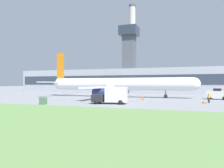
{
  "coord_description": "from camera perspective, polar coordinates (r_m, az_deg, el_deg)",
  "views": [
    {
      "loc": [
        16.77,
        -43.96,
        3.11
      ],
      "look_at": [
        -0.87,
        4.47,
        3.05
      ],
      "focal_mm": 35.0,
      "sensor_mm": 36.0,
      "label": 1
    }
  ],
  "objects": [
    {
      "name": "ground_plane",
      "position": [
        47.15,
        -0.87,
        -3.72
      ],
      "size": [
        400.0,
        400.0,
        0.0
      ],
      "primitive_type": "plane",
      "color": "gray"
    },
    {
      "name": "ground_crew_person",
      "position": [
        38.93,
        23.99,
        -3.29
      ],
      "size": [
        0.48,
        0.48,
        1.64
      ],
      "color": "#23283D",
      "rests_on": "ground_plane"
    },
    {
      "name": "traffic_cone_near_nose",
      "position": [
        37.95,
        22.88,
        -4.29
      ],
      "size": [
        0.59,
        0.59,
        0.51
      ],
      "color": "black",
      "rests_on": "ground_plane"
    },
    {
      "name": "utility_cabinet",
      "position": [
        34.37,
        -17.54,
        -4.23
      ],
      "size": [
        0.9,
        0.77,
        1.09
      ],
      "color": "#4C724C",
      "rests_on": "ground_plane"
    },
    {
      "name": "smokestack_left",
      "position": [
        112.5,
        5.33,
        9.58
      ],
      "size": [
        3.5,
        3.5,
        43.13
      ],
      "color": "beige",
      "rests_on": "ground_plane"
    },
    {
      "name": "traffic_cone_wingtip",
      "position": [
        43.89,
        8.01,
        -3.6
      ],
      "size": [
        0.51,
        0.51,
        0.67
      ],
      "color": "black",
      "rests_on": "ground_plane"
    },
    {
      "name": "terminal_building",
      "position": [
        72.62,
        6.54,
        1.07
      ],
      "size": [
        84.53,
        11.18,
        22.26
      ],
      "color": "#9EA3AD",
      "rests_on": "ground_plane"
    },
    {
      "name": "pushback_tug",
      "position": [
        47.89,
        25.83,
        -2.48
      ],
      "size": [
        4.21,
        3.13,
        2.18
      ],
      "color": "white",
      "rests_on": "ground_plane"
    },
    {
      "name": "airplane",
      "position": [
        51.16,
        1.19,
        -0.05
      ],
      "size": [
        35.86,
        29.96,
        11.06
      ],
      "color": "white",
      "rests_on": "ground_plane"
    },
    {
      "name": "baggage_truck",
      "position": [
        33.8,
        0.06,
        -3.04
      ],
      "size": [
        5.64,
        3.34,
        2.63
      ],
      "color": "#232328",
      "rests_on": "ground_plane"
    }
  ]
}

